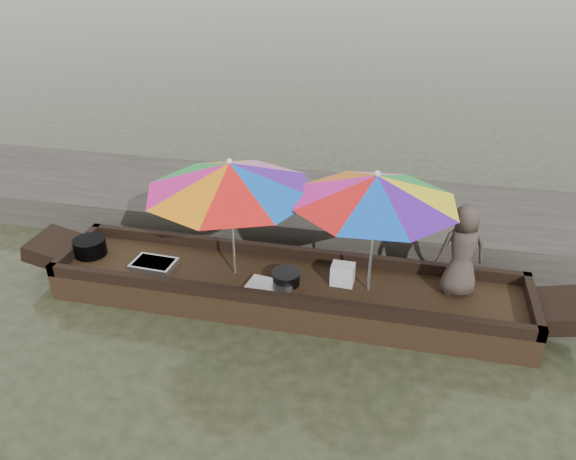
% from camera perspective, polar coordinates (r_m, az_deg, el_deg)
% --- Properties ---
extents(water, '(80.00, 80.00, 0.00)m').
position_cam_1_polar(water, '(7.26, -0.18, -7.35)').
color(water, black).
rests_on(water, ground).
extents(dock, '(22.00, 2.20, 0.50)m').
position_cam_1_polar(dock, '(8.99, 2.97, 1.91)').
color(dock, '#2D2B26').
rests_on(dock, ground).
extents(boat_hull, '(5.93, 1.20, 0.35)m').
position_cam_1_polar(boat_hull, '(7.16, -0.18, -6.21)').
color(boat_hull, black).
rests_on(boat_hull, water).
extents(cooking_pot, '(0.43, 0.43, 0.22)m').
position_cam_1_polar(cooking_pot, '(7.99, -19.48, -1.64)').
color(cooking_pot, black).
rests_on(cooking_pot, boat_hull).
extents(tray_crayfish, '(0.57, 0.41, 0.09)m').
position_cam_1_polar(tray_crayfish, '(7.47, -13.47, -3.46)').
color(tray_crayfish, silver).
rests_on(tray_crayfish, boat_hull).
extents(tray_scallop, '(0.60, 0.46, 0.06)m').
position_cam_1_polar(tray_scallop, '(6.85, -1.97, -5.94)').
color(tray_scallop, silver).
rests_on(tray_scallop, boat_hull).
extents(charcoal_grill, '(0.33, 0.33, 0.16)m').
position_cam_1_polar(charcoal_grill, '(6.94, -0.18, -4.93)').
color(charcoal_grill, black).
rests_on(charcoal_grill, boat_hull).
extents(supply_bag, '(0.29, 0.23, 0.26)m').
position_cam_1_polar(supply_bag, '(6.95, 5.58, -4.49)').
color(supply_bag, silver).
rests_on(supply_bag, boat_hull).
extents(vendor, '(0.64, 0.49, 1.16)m').
position_cam_1_polar(vendor, '(6.84, 17.29, -1.97)').
color(vendor, '#3E352E').
rests_on(vendor, boat_hull).
extents(umbrella_bow, '(2.10, 2.10, 1.55)m').
position_cam_1_polar(umbrella_bow, '(6.84, -5.68, 1.13)').
color(umbrella_bow, '#4E14A5').
rests_on(umbrella_bow, boat_hull).
extents(umbrella_stern, '(2.43, 2.43, 1.55)m').
position_cam_1_polar(umbrella_stern, '(6.54, 8.60, -0.37)').
color(umbrella_stern, yellow).
rests_on(umbrella_stern, boat_hull).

